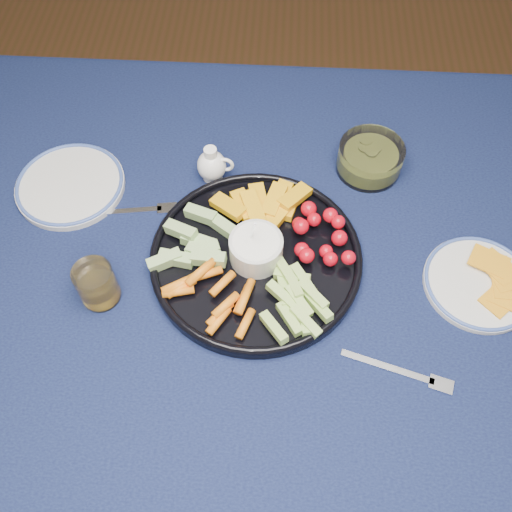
# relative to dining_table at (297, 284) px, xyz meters

# --- Properties ---
(dining_table) EXTENTS (1.67, 1.07, 0.75)m
(dining_table) POSITION_rel_dining_table_xyz_m (0.00, 0.00, 0.00)
(dining_table) COLOR #532E1B
(dining_table) RESTS_ON ground
(crudite_platter) EXTENTS (0.38, 0.38, 0.12)m
(crudite_platter) POSITION_rel_dining_table_xyz_m (-0.08, -0.01, 0.11)
(crudite_platter) COLOR black
(crudite_platter) RESTS_ON dining_table
(creamer_pitcher) EXTENTS (0.07, 0.06, 0.08)m
(creamer_pitcher) POSITION_rel_dining_table_xyz_m (-0.18, 0.19, 0.12)
(creamer_pitcher) COLOR white
(creamer_pitcher) RESTS_ON dining_table
(pickle_bowl) EXTENTS (0.13, 0.13, 0.06)m
(pickle_bowl) POSITION_rel_dining_table_xyz_m (0.13, 0.23, 0.12)
(pickle_bowl) COLOR silver
(pickle_bowl) RESTS_ON dining_table
(cheese_plate) EXTENTS (0.19, 0.19, 0.02)m
(cheese_plate) POSITION_rel_dining_table_xyz_m (0.32, -0.04, 0.10)
(cheese_plate) COLOR silver
(cheese_plate) RESTS_ON dining_table
(juice_tumbler) EXTENTS (0.07, 0.07, 0.08)m
(juice_tumbler) POSITION_rel_dining_table_xyz_m (-0.35, -0.09, 0.12)
(juice_tumbler) COLOR silver
(juice_tumbler) RESTS_ON dining_table
(fork_left) EXTENTS (0.18, 0.04, 0.00)m
(fork_left) POSITION_rel_dining_table_xyz_m (-0.31, 0.09, 0.09)
(fork_left) COLOR white
(fork_left) RESTS_ON dining_table
(fork_right) EXTENTS (0.18, 0.07, 0.00)m
(fork_right) POSITION_rel_dining_table_xyz_m (0.18, -0.21, 0.09)
(fork_right) COLOR white
(fork_right) RESTS_ON dining_table
(side_plate_extra) EXTENTS (0.21, 0.21, 0.02)m
(side_plate_extra) POSITION_rel_dining_table_xyz_m (-0.46, 0.14, 0.10)
(side_plate_extra) COLOR silver
(side_plate_extra) RESTS_ON dining_table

